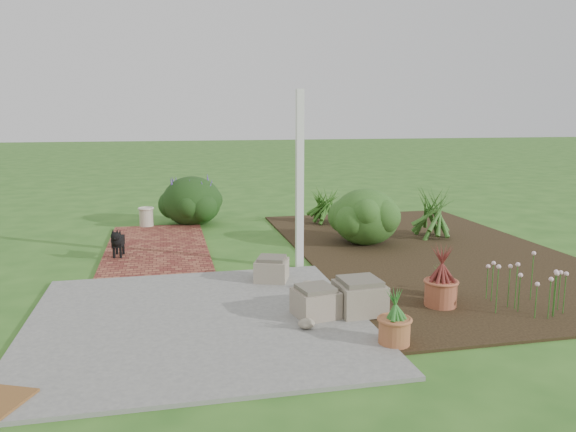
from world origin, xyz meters
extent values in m
plane|color=#2D5F1E|center=(0.00, 0.00, 0.00)|extent=(80.00, 80.00, 0.00)
cube|color=slate|center=(-1.25, -1.75, 0.02)|extent=(3.50, 3.50, 0.04)
cube|color=maroon|center=(-1.70, 1.75, 0.02)|extent=(1.60, 3.50, 0.04)
cube|color=black|center=(2.50, 0.50, 0.01)|extent=(4.00, 7.00, 0.03)
cube|color=white|center=(0.30, 0.10, 1.25)|extent=(0.10, 0.10, 2.50)
cube|color=#7B6D5B|center=(-0.01, -1.94, 0.18)|extent=(0.50, 0.50, 0.28)
cube|color=#736F54|center=(0.48, -1.93, 0.20)|extent=(0.51, 0.51, 0.32)
cube|color=gray|center=(-0.23, -0.56, 0.17)|extent=(0.52, 0.52, 0.27)
cube|color=black|center=(-2.26, 1.18, 0.27)|extent=(0.18, 0.33, 0.14)
cylinder|color=black|center=(-2.32, 1.07, 0.12)|extent=(0.04, 0.04, 0.16)
cylinder|color=black|center=(-2.22, 1.06, 0.12)|extent=(0.04, 0.04, 0.16)
cylinder|color=black|center=(-2.29, 1.30, 0.12)|extent=(0.04, 0.04, 0.16)
cylinder|color=black|center=(-2.20, 1.29, 0.12)|extent=(0.04, 0.04, 0.16)
sphere|color=black|center=(-2.28, 0.98, 0.39)|extent=(0.13, 0.13, 0.13)
cone|color=black|center=(-2.24, 1.34, 0.37)|extent=(0.06, 0.10, 0.12)
cylinder|color=#C0B79E|center=(-1.91, 3.48, 0.22)|extent=(0.29, 0.29, 0.35)
ellipsoid|color=#103613|center=(1.72, 1.25, 0.50)|extent=(1.46, 1.46, 0.94)
cylinder|color=#A05236|center=(1.46, -1.90, 0.18)|extent=(0.39, 0.39, 0.29)
cylinder|color=#9C5835|center=(1.60, -1.57, 0.12)|extent=(0.25, 0.25, 0.18)
cylinder|color=#A15C36|center=(0.52, -2.79, 0.16)|extent=(0.35, 0.35, 0.25)
ellipsoid|color=black|center=(-1.03, 3.67, 0.49)|extent=(1.29, 1.29, 0.99)
camera|label=1|loc=(-1.53, -7.44, 2.16)|focal=35.00mm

